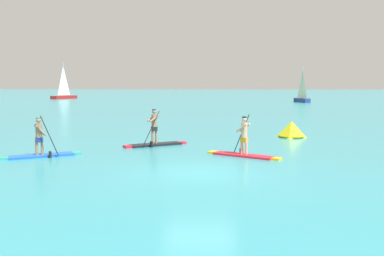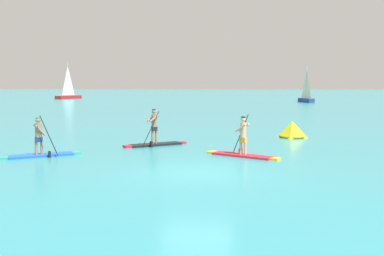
{
  "view_description": "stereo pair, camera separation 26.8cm",
  "coord_description": "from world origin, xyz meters",
  "px_view_note": "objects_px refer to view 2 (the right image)",
  "views": [
    {
      "loc": [
        0.57,
        -14.95,
        3.06
      ],
      "look_at": [
        -0.64,
        6.96,
        0.83
      ],
      "focal_mm": 40.93,
      "sensor_mm": 36.0,
      "label": 1
    },
    {
      "loc": [
        0.84,
        -14.93,
        3.06
      ],
      "look_at": [
        -0.64,
        6.96,
        0.83
      ],
      "focal_mm": 40.93,
      "sensor_mm": 36.0,
      "label": 2
    }
  ],
  "objects_px": {
    "sailboat_right_horizon": "(306,97)",
    "paddleboarder_mid_center": "(155,138)",
    "race_marker_buoy": "(292,131)",
    "sailboat_left_horizon": "(68,94)",
    "paddleboarder_near_left": "(41,148)",
    "paddleboarder_far_right": "(242,148)"
  },
  "relations": [
    {
      "from": "paddleboarder_mid_center",
      "to": "race_marker_buoy",
      "type": "height_order",
      "value": "paddleboarder_mid_center"
    },
    {
      "from": "sailboat_left_horizon",
      "to": "paddleboarder_mid_center",
      "type": "bearing_deg",
      "value": 47.33
    },
    {
      "from": "paddleboarder_near_left",
      "to": "paddleboarder_mid_center",
      "type": "relative_size",
      "value": 1.01
    },
    {
      "from": "paddleboarder_mid_center",
      "to": "sailboat_left_horizon",
      "type": "bearing_deg",
      "value": -99.69
    },
    {
      "from": "sailboat_right_horizon",
      "to": "paddleboarder_mid_center",
      "type": "bearing_deg",
      "value": -34.37
    },
    {
      "from": "paddleboarder_far_right",
      "to": "race_marker_buoy",
      "type": "bearing_deg",
      "value": -83.38
    },
    {
      "from": "paddleboarder_far_right",
      "to": "paddleboarder_near_left",
      "type": "bearing_deg",
      "value": 35.22
    },
    {
      "from": "paddleboarder_mid_center",
      "to": "paddleboarder_far_right",
      "type": "distance_m",
      "value": 5.14
    },
    {
      "from": "paddleboarder_far_right",
      "to": "sailboat_right_horizon",
      "type": "xyz_separation_m",
      "value": [
        12.94,
        54.52,
        0.58
      ]
    },
    {
      "from": "paddleboarder_near_left",
      "to": "race_marker_buoy",
      "type": "xyz_separation_m",
      "value": [
        11.65,
        7.34,
        0.05
      ]
    },
    {
      "from": "race_marker_buoy",
      "to": "sailboat_left_horizon",
      "type": "height_order",
      "value": "sailboat_left_horizon"
    },
    {
      "from": "paddleboarder_far_right",
      "to": "sailboat_right_horizon",
      "type": "bearing_deg",
      "value": -71.84
    },
    {
      "from": "paddleboarder_near_left",
      "to": "sailboat_left_horizon",
      "type": "xyz_separation_m",
      "value": [
        -23.5,
        69.42,
        0.56
      ]
    },
    {
      "from": "paddleboarder_mid_center",
      "to": "paddleboarder_far_right",
      "type": "xyz_separation_m",
      "value": [
        4.18,
        -2.98,
        -0.01
      ]
    },
    {
      "from": "paddleboarder_mid_center",
      "to": "sailboat_right_horizon",
      "type": "relative_size",
      "value": 0.51
    },
    {
      "from": "race_marker_buoy",
      "to": "sailboat_left_horizon",
      "type": "xyz_separation_m",
      "value": [
        -35.14,
        62.08,
        0.51
      ]
    },
    {
      "from": "paddleboarder_near_left",
      "to": "sailboat_left_horizon",
      "type": "distance_m",
      "value": 73.29
    },
    {
      "from": "sailboat_right_horizon",
      "to": "race_marker_buoy",
      "type": "bearing_deg",
      "value": -27.58
    },
    {
      "from": "paddleboarder_far_right",
      "to": "sailboat_left_horizon",
      "type": "bearing_deg",
      "value": -33.57
    },
    {
      "from": "paddleboarder_near_left",
      "to": "sailboat_left_horizon",
      "type": "relative_size",
      "value": 0.41
    },
    {
      "from": "paddleboarder_mid_center",
      "to": "race_marker_buoy",
      "type": "distance_m",
      "value": 8.26
    },
    {
      "from": "paddleboarder_mid_center",
      "to": "paddleboarder_far_right",
      "type": "height_order",
      "value": "paddleboarder_mid_center"
    }
  ]
}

